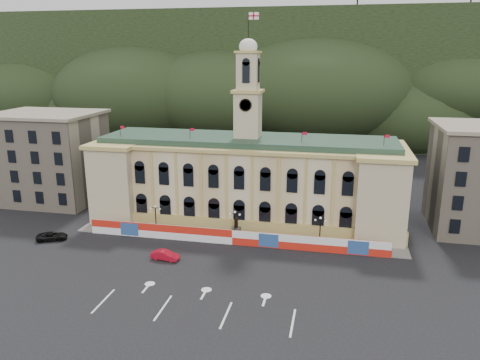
% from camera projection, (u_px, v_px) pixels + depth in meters
% --- Properties ---
extents(ground, '(260.00, 260.00, 0.00)m').
position_uv_depth(ground, '(207.00, 288.00, 62.48)').
color(ground, black).
rests_on(ground, ground).
extents(lane_markings, '(26.00, 10.00, 0.02)m').
position_uv_depth(lane_markings, '(196.00, 307.00, 57.76)').
color(lane_markings, white).
rests_on(lane_markings, ground).
extents(hill_ridge, '(230.00, 80.00, 64.00)m').
position_uv_depth(hill_ridge, '(296.00, 83.00, 172.49)').
color(hill_ridge, black).
rests_on(hill_ridge, ground).
extents(city_hall, '(56.20, 17.60, 37.10)m').
position_uv_depth(city_hall, '(247.00, 179.00, 86.50)').
color(city_hall, beige).
rests_on(city_hall, ground).
extents(side_building_left, '(21.00, 17.00, 18.60)m').
position_uv_depth(side_building_left, '(49.00, 157.00, 97.78)').
color(side_building_left, tan).
rests_on(side_building_left, ground).
extents(hoarding_fence, '(50.00, 0.44, 2.50)m').
position_uv_depth(hoarding_fence, '(233.00, 237.00, 76.37)').
color(hoarding_fence, red).
rests_on(hoarding_fence, ground).
extents(pavement, '(56.00, 5.50, 0.16)m').
position_uv_depth(pavement, '(236.00, 238.00, 79.22)').
color(pavement, slate).
rests_on(pavement, ground).
extents(statue, '(1.40, 1.40, 3.72)m').
position_uv_depth(statue, '(236.00, 231.00, 79.16)').
color(statue, '#595651').
rests_on(statue, ground).
extents(lamp_left, '(1.96, 0.44, 5.15)m').
position_uv_depth(lamp_left, '(156.00, 217.00, 80.51)').
color(lamp_left, black).
rests_on(lamp_left, ground).
extents(lamp_center, '(1.96, 0.44, 5.15)m').
position_uv_depth(lamp_center, '(235.00, 223.00, 77.72)').
color(lamp_center, black).
rests_on(lamp_center, ground).
extents(lamp_right, '(1.96, 0.44, 5.15)m').
position_uv_depth(lamp_right, '(320.00, 229.00, 74.93)').
color(lamp_right, black).
rests_on(lamp_right, ground).
extents(red_sedan, '(2.55, 4.74, 1.44)m').
position_uv_depth(red_sedan, '(165.00, 255.00, 70.84)').
color(red_sedan, '#B00C20').
rests_on(red_sedan, ground).
extents(black_suv, '(5.85, 6.59, 1.37)m').
position_uv_depth(black_suv, '(52.00, 236.00, 78.24)').
color(black_suv, black).
rests_on(black_suv, ground).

